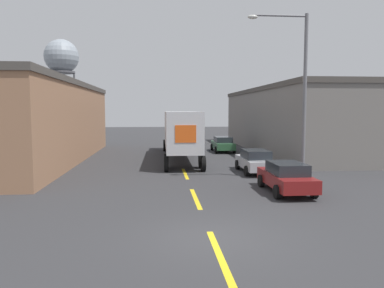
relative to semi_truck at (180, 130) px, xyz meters
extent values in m
plane|color=#333335|center=(-0.10, -19.66, -2.37)|extent=(160.00, 160.00, 0.00)
cube|color=yellow|center=(-0.10, -21.00, -2.36)|extent=(0.20, 3.93, 0.01)
cube|color=yellow|center=(-0.10, -14.36, -2.36)|extent=(0.20, 3.93, 0.01)
cube|color=yellow|center=(-0.10, -7.73, -2.36)|extent=(0.20, 3.93, 0.01)
cube|color=#9E7051|center=(-13.82, -0.74, 0.53)|extent=(12.35, 24.23, 5.79)
cube|color=#4C4742|center=(-13.82, -0.74, 3.62)|extent=(12.55, 24.43, 0.40)
cube|color=slate|center=(14.00, 5.20, 0.50)|extent=(13.11, 25.53, 5.73)
cube|color=#4C4742|center=(14.00, 5.20, 3.56)|extent=(13.31, 25.73, 0.40)
cube|color=navy|center=(0.05, 6.30, -0.32)|extent=(2.30, 2.90, 3.06)
cube|color=silver|center=(-0.01, -1.56, 0.13)|extent=(2.50, 12.27, 2.74)
cube|color=#E55619|center=(-0.06, -7.70, 0.13)|extent=(1.32, 0.04, 1.10)
cylinder|color=black|center=(1.25, 6.65, -1.85)|extent=(0.29, 1.03, 1.03)
cylinder|color=black|center=(-1.14, 6.67, -1.85)|extent=(0.29, 1.03, 1.03)
cylinder|color=black|center=(1.24, 5.50, -1.85)|extent=(0.29, 1.03, 1.03)
cylinder|color=black|center=(-1.15, 5.52, -1.85)|extent=(0.29, 1.03, 1.03)
cylinder|color=black|center=(1.15, -5.50, -1.85)|extent=(0.29, 1.03, 1.03)
cylinder|color=black|center=(-1.24, -5.48, -1.85)|extent=(0.29, 1.03, 1.03)
cylinder|color=black|center=(1.14, -6.90, -1.85)|extent=(0.29, 1.03, 1.03)
cylinder|color=black|center=(-1.25, -6.88, -1.85)|extent=(0.29, 1.03, 1.03)
cube|color=#2D5B38|center=(4.39, 4.53, -1.74)|extent=(1.71, 4.30, 0.61)
cube|color=#23282D|center=(4.39, 4.41, -1.17)|extent=(1.50, 2.24, 0.53)
cylinder|color=black|center=(5.25, 5.87, -2.05)|extent=(0.22, 0.64, 0.64)
cylinder|color=black|center=(3.54, 5.87, -2.05)|extent=(0.22, 0.64, 0.64)
cylinder|color=black|center=(5.25, 3.20, -2.05)|extent=(0.22, 0.64, 0.64)
cylinder|color=black|center=(3.54, 3.20, -2.05)|extent=(0.22, 0.64, 0.64)
cube|color=maroon|center=(4.39, -13.45, -1.74)|extent=(1.71, 4.30, 0.61)
cube|color=#23282D|center=(4.39, -13.58, -1.17)|extent=(1.50, 2.24, 0.53)
cylinder|color=black|center=(5.25, -12.12, -2.05)|extent=(0.22, 0.64, 0.64)
cylinder|color=black|center=(3.54, -12.12, -2.05)|extent=(0.22, 0.64, 0.64)
cylinder|color=black|center=(5.25, -14.78, -2.05)|extent=(0.22, 0.64, 0.64)
cylinder|color=black|center=(3.54, -14.78, -2.05)|extent=(0.22, 0.64, 0.64)
cube|color=#B2B2B7|center=(4.39, -7.61, -1.74)|extent=(1.71, 4.30, 0.61)
cube|color=#23282D|center=(4.39, -7.74, -1.17)|extent=(1.50, 2.24, 0.53)
cylinder|color=black|center=(5.25, -6.27, -2.05)|extent=(0.22, 0.64, 0.64)
cylinder|color=black|center=(3.54, -6.27, -2.05)|extent=(0.22, 0.64, 0.64)
cylinder|color=black|center=(5.25, -8.94, -2.05)|extent=(0.22, 0.64, 0.64)
cylinder|color=black|center=(3.54, -8.94, -2.05)|extent=(0.22, 0.64, 0.64)
cylinder|color=#47474C|center=(-15.95, 34.80, 2.94)|extent=(0.28, 0.28, 10.60)
cylinder|color=#47474C|center=(-18.95, 36.53, 2.94)|extent=(0.28, 0.28, 10.60)
cylinder|color=#47474C|center=(-18.95, 33.07, 2.94)|extent=(0.28, 0.28, 10.60)
cylinder|color=#4C4C51|center=(-17.95, 34.80, 8.04)|extent=(4.27, 4.27, 0.30)
sphere|color=#939EA8|center=(-17.95, 34.80, 10.66)|extent=(5.70, 5.70, 5.70)
cylinder|color=slate|center=(6.35, -10.62, 2.24)|extent=(0.20, 0.20, 9.21)
cylinder|color=slate|center=(4.85, -10.62, 6.69)|extent=(3.00, 0.11, 0.11)
ellipsoid|color=silver|center=(3.35, -10.62, 6.59)|extent=(0.56, 0.32, 0.22)
camera|label=1|loc=(-1.73, -30.84, 1.58)|focal=35.00mm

